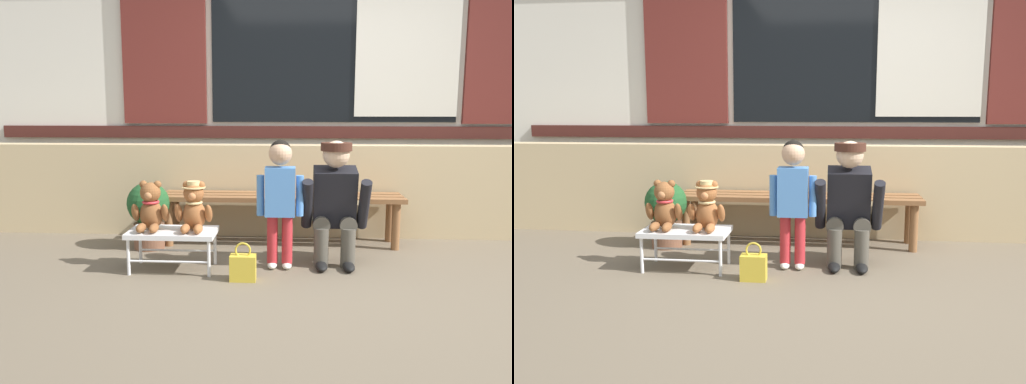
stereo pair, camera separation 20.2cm
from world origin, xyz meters
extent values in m
plane|color=brown|center=(0.00, 0.00, 0.00)|extent=(60.00, 60.00, 0.00)
cube|color=tan|center=(0.00, 1.43, 0.42)|extent=(7.22, 0.25, 0.85)
cube|color=silver|center=(0.00, 1.95, 1.80)|extent=(7.36, 0.20, 3.59)
cube|color=#471E19|center=(0.00, 1.83, 0.95)|extent=(6.77, 0.04, 0.12)
cube|color=black|center=(0.00, 1.84, 1.75)|extent=(2.40, 0.03, 1.40)
cube|color=silver|center=(0.71, 1.82, 1.75)|extent=(0.99, 0.02, 1.29)
cube|color=maroon|center=(-1.68, 1.83, 1.75)|extent=(0.84, 0.05, 1.43)
cube|color=brown|center=(-0.49, 0.92, 0.42)|extent=(2.10, 0.11, 0.04)
cube|color=brown|center=(-0.49, 1.06, 0.42)|extent=(2.10, 0.11, 0.04)
cube|color=brown|center=(-0.49, 1.20, 0.42)|extent=(2.10, 0.11, 0.04)
cylinder|color=brown|center=(-1.46, 0.92, 0.20)|extent=(0.07, 0.07, 0.40)
cylinder|color=brown|center=(-1.46, 1.20, 0.20)|extent=(0.07, 0.07, 0.40)
cylinder|color=brown|center=(0.48, 0.92, 0.20)|extent=(0.07, 0.07, 0.40)
cylinder|color=brown|center=(0.48, 1.20, 0.20)|extent=(0.07, 0.07, 0.40)
cube|color=silver|center=(-1.27, 0.25, 0.28)|extent=(0.64, 0.36, 0.04)
cylinder|color=silver|center=(-1.56, 0.10, 0.13)|extent=(0.02, 0.02, 0.26)
cylinder|color=silver|center=(-1.56, 0.40, 0.13)|extent=(0.02, 0.02, 0.26)
cylinder|color=silver|center=(-0.98, 0.10, 0.13)|extent=(0.02, 0.02, 0.26)
cylinder|color=silver|center=(-0.98, 0.40, 0.13)|extent=(0.02, 0.02, 0.26)
cylinder|color=silver|center=(-1.27, 0.10, 0.10)|extent=(0.58, 0.02, 0.02)
cylinder|color=silver|center=(-1.27, 0.40, 0.10)|extent=(0.58, 0.02, 0.02)
ellipsoid|color=brown|center=(-1.43, 0.27, 0.41)|extent=(0.17, 0.14, 0.22)
sphere|color=brown|center=(-1.43, 0.26, 0.58)|extent=(0.15, 0.15, 0.15)
sphere|color=#AE6E42|center=(-1.43, 0.21, 0.56)|extent=(0.06, 0.06, 0.06)
sphere|color=brown|center=(-1.48, 0.27, 0.63)|extent=(0.06, 0.06, 0.06)
ellipsoid|color=brown|center=(-1.54, 0.24, 0.43)|extent=(0.06, 0.11, 0.16)
ellipsoid|color=brown|center=(-1.48, 0.15, 0.33)|extent=(0.06, 0.15, 0.06)
sphere|color=brown|center=(-1.38, 0.27, 0.63)|extent=(0.06, 0.06, 0.06)
ellipsoid|color=brown|center=(-1.32, 0.24, 0.43)|extent=(0.06, 0.11, 0.16)
ellipsoid|color=brown|center=(-1.38, 0.15, 0.33)|extent=(0.06, 0.15, 0.06)
torus|color=red|center=(-1.43, 0.26, 0.51)|extent=(0.13, 0.13, 0.02)
ellipsoid|color=#93562D|center=(-1.11, 0.27, 0.41)|extent=(0.17, 0.14, 0.22)
sphere|color=#93562D|center=(-1.11, 0.26, 0.58)|extent=(0.15, 0.15, 0.15)
sphere|color=#C87B48|center=(-1.11, 0.21, 0.56)|extent=(0.06, 0.06, 0.06)
sphere|color=#93562D|center=(-1.16, 0.27, 0.63)|extent=(0.06, 0.06, 0.06)
ellipsoid|color=#93562D|center=(-1.22, 0.24, 0.43)|extent=(0.06, 0.11, 0.16)
ellipsoid|color=#93562D|center=(-1.16, 0.15, 0.33)|extent=(0.06, 0.15, 0.06)
sphere|color=#93562D|center=(-1.06, 0.27, 0.63)|extent=(0.06, 0.06, 0.06)
ellipsoid|color=#93562D|center=(-1.00, 0.24, 0.43)|extent=(0.06, 0.11, 0.16)
ellipsoid|color=#93562D|center=(-1.06, 0.15, 0.33)|extent=(0.06, 0.15, 0.06)
torus|color=#D6B775|center=(-1.11, 0.26, 0.51)|extent=(0.13, 0.13, 0.02)
cylinder|color=#D6B775|center=(-1.11, 0.26, 0.62)|extent=(0.17, 0.17, 0.01)
cylinder|color=#D6B775|center=(-1.11, 0.26, 0.64)|extent=(0.10, 0.10, 0.04)
cylinder|color=#B7282D|center=(-0.54, 0.34, 0.22)|extent=(0.08, 0.08, 0.36)
ellipsoid|color=silver|center=(-0.54, 0.32, 0.03)|extent=(0.07, 0.12, 0.05)
cylinder|color=#B7282D|center=(-0.43, 0.34, 0.22)|extent=(0.08, 0.08, 0.36)
ellipsoid|color=silver|center=(-0.43, 0.32, 0.03)|extent=(0.07, 0.12, 0.05)
cube|color=#4C84CC|center=(-0.49, 0.34, 0.58)|extent=(0.22, 0.15, 0.36)
cylinder|color=#4C84CC|center=(-0.63, 0.34, 0.55)|extent=(0.06, 0.06, 0.30)
cylinder|color=#4C84CC|center=(-0.34, 0.34, 0.55)|extent=(0.06, 0.06, 0.30)
sphere|color=tan|center=(-0.49, 0.34, 0.86)|extent=(0.17, 0.17, 0.17)
sphere|color=black|center=(-0.49, 0.36, 0.88)|extent=(0.16, 0.16, 0.16)
cylinder|color=#4C473D|center=(-0.18, 0.39, 0.15)|extent=(0.11, 0.11, 0.30)
cylinder|color=#4C473D|center=(-0.18, 0.53, 0.32)|extent=(0.13, 0.32, 0.13)
ellipsoid|color=black|center=(-0.18, 0.31, 0.03)|extent=(0.09, 0.20, 0.06)
cylinder|color=#4C473D|center=(0.02, 0.39, 0.15)|extent=(0.11, 0.11, 0.30)
cylinder|color=#4C473D|center=(0.02, 0.53, 0.32)|extent=(0.13, 0.32, 0.13)
ellipsoid|color=black|center=(0.02, 0.31, 0.03)|extent=(0.09, 0.20, 0.06)
cube|color=black|center=(-0.08, 0.50, 0.52)|extent=(0.32, 0.30, 0.47)
cylinder|color=black|center=(-0.29, 0.40, 0.48)|extent=(0.08, 0.28, 0.40)
cylinder|color=black|center=(0.13, 0.40, 0.48)|extent=(0.08, 0.28, 0.40)
sphere|color=#DBB28E|center=(-0.08, 0.43, 0.85)|extent=(0.20, 0.20, 0.20)
cylinder|color=#422319|center=(-0.08, 0.43, 0.91)|extent=(0.23, 0.23, 0.06)
cube|color=brown|center=(0.11, 0.59, 0.38)|extent=(0.10, 0.22, 0.16)
cube|color=gold|center=(-0.73, 0.04, 0.09)|extent=(0.18, 0.11, 0.18)
torus|color=gold|center=(-0.73, 0.04, 0.22)|extent=(0.11, 0.01, 0.11)
cylinder|color=brown|center=(-1.61, 0.83, 0.11)|extent=(0.26, 0.26, 0.22)
sphere|color=#1E4C23|center=(-1.61, 0.83, 0.39)|extent=(0.36, 0.36, 0.36)
camera|label=1|loc=(-0.41, -3.41, 1.18)|focal=36.36mm
camera|label=2|loc=(-0.21, -3.39, 1.18)|focal=36.36mm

